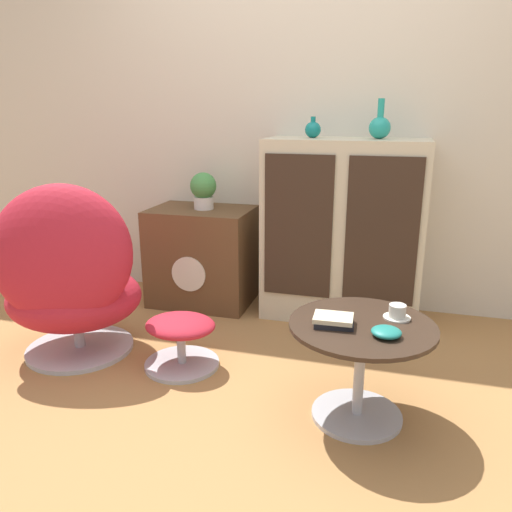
# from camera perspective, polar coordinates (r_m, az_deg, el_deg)

# --- Properties ---
(ground_plane) EXTENTS (12.00, 12.00, 0.00)m
(ground_plane) POSITION_cam_1_polar(r_m,az_deg,el_deg) (2.28, -1.73, -17.48)
(ground_plane) COLOR #A87542
(wall_back) EXTENTS (6.40, 0.06, 2.60)m
(wall_back) POSITION_cam_1_polar(r_m,az_deg,el_deg) (3.30, 6.03, 16.88)
(wall_back) COLOR beige
(wall_back) RESTS_ON ground_plane
(sideboard) EXTENTS (0.95, 0.43, 1.11)m
(sideboard) POSITION_cam_1_polar(r_m,az_deg,el_deg) (3.11, 9.87, 2.86)
(sideboard) COLOR beige
(sideboard) RESTS_ON ground_plane
(tv_console) EXTENTS (0.66, 0.48, 0.65)m
(tv_console) POSITION_cam_1_polar(r_m,az_deg,el_deg) (3.36, -6.16, -0.01)
(tv_console) COLOR brown
(tv_console) RESTS_ON ground_plane
(egg_chair) EXTENTS (0.87, 0.83, 0.95)m
(egg_chair) POSITION_cam_1_polar(r_m,az_deg,el_deg) (2.73, -20.62, -2.41)
(egg_chair) COLOR #B7B7BC
(egg_chair) RESTS_ON ground_plane
(ottoman) EXTENTS (0.38, 0.38, 0.27)m
(ottoman) POSITION_cam_1_polar(r_m,az_deg,el_deg) (2.58, -8.60, -8.88)
(ottoman) COLOR #B7B7BC
(ottoman) RESTS_ON ground_plane
(coffee_table) EXTENTS (0.60, 0.60, 0.43)m
(coffee_table) POSITION_cam_1_polar(r_m,az_deg,el_deg) (2.15, 11.83, -11.12)
(coffee_table) COLOR #B7B7BC
(coffee_table) RESTS_ON ground_plane
(vase_leftmost) EXTENTS (0.09, 0.09, 0.12)m
(vase_leftmost) POSITION_cam_1_polar(r_m,az_deg,el_deg) (3.06, 6.52, 14.17)
(vase_leftmost) COLOR #147A75
(vase_leftmost) RESTS_ON sideboard
(vase_inner_left) EXTENTS (0.12, 0.12, 0.22)m
(vase_inner_left) POSITION_cam_1_polar(r_m,az_deg,el_deg) (3.01, 13.96, 14.17)
(vase_inner_left) COLOR teal
(vase_inner_left) RESTS_ON sideboard
(potted_plant) EXTENTS (0.17, 0.17, 0.24)m
(potted_plant) POSITION_cam_1_polar(r_m,az_deg,el_deg) (3.26, -6.04, 7.59)
(potted_plant) COLOR silver
(potted_plant) RESTS_ON tv_console
(teacup) EXTENTS (0.11, 0.11, 0.06)m
(teacup) POSITION_cam_1_polar(r_m,az_deg,el_deg) (2.16, 15.84, -6.26)
(teacup) COLOR silver
(teacup) RESTS_ON coffee_table
(book_stack) EXTENTS (0.17, 0.13, 0.04)m
(book_stack) POSITION_cam_1_polar(r_m,az_deg,el_deg) (2.04, 8.84, -7.28)
(book_stack) COLOR black
(book_stack) RESTS_ON coffee_table
(bowl) EXTENTS (0.12, 0.12, 0.04)m
(bowl) POSITION_cam_1_polar(r_m,az_deg,el_deg) (1.99, 14.67, -8.40)
(bowl) COLOR #1E7A70
(bowl) RESTS_ON coffee_table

